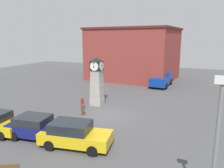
% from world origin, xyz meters
% --- Properties ---
extents(ground_plane, '(69.60, 69.60, 0.00)m').
position_xyz_m(ground_plane, '(0.00, 0.00, 0.00)').
color(ground_plane, '#4C4C4F').
extents(clock_tower, '(1.33, 1.38, 4.73)m').
position_xyz_m(clock_tower, '(-2.31, 2.41, 2.31)').
color(clock_tower, '#A09B91').
rests_on(clock_tower, ground_plane).
extents(bollard_near_tower, '(0.28, 0.28, 1.14)m').
position_xyz_m(bollard_near_tower, '(-2.90, 0.52, 0.58)').
color(bollard_near_tower, maroon).
rests_on(bollard_near_tower, ground_plane).
extents(bollard_mid_row, '(0.27, 0.27, 0.97)m').
position_xyz_m(bollard_mid_row, '(-2.11, -0.78, 0.49)').
color(bollard_mid_row, brown).
rests_on(bollard_mid_row, ground_plane).
extents(car_near_tower, '(4.08, 2.35, 1.48)m').
position_xyz_m(car_near_tower, '(-2.77, -5.78, 0.76)').
color(car_near_tower, navy).
rests_on(car_near_tower, ground_plane).
extents(car_by_building, '(4.56, 2.46, 1.57)m').
position_xyz_m(car_by_building, '(0.25, -5.87, 0.79)').
color(car_by_building, gold).
rests_on(car_by_building, ground_plane).
extents(pickup_truck, '(2.49, 5.52, 1.85)m').
position_xyz_m(pickup_truck, '(2.08, 13.70, 0.93)').
color(pickup_truck, navy).
rests_on(pickup_truck, ground_plane).
extents(pedestrian_near_bench, '(0.41, 0.26, 1.78)m').
position_xyz_m(pedestrian_near_bench, '(-5.94, 14.38, 1.03)').
color(pedestrian_near_bench, gold).
rests_on(pedestrian_near_bench, ground_plane).
extents(street_lamp_near_road, '(0.50, 0.24, 5.42)m').
position_xyz_m(street_lamp_near_road, '(7.80, -9.07, 3.19)').
color(street_lamp_near_road, slate).
rests_on(street_lamp_near_road, ground_plane).
extents(warehouse_blue_far, '(14.16, 11.99, 8.16)m').
position_xyz_m(warehouse_blue_far, '(-3.33, 17.95, 4.09)').
color(warehouse_blue_far, maroon).
rests_on(warehouse_blue_far, ground_plane).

